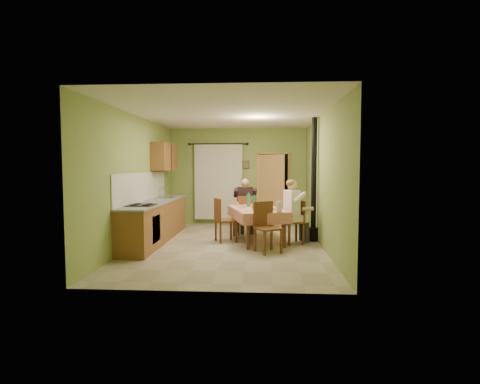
# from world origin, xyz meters

# --- Properties ---
(floor) EXTENTS (4.00, 6.00, 0.01)m
(floor) POSITION_xyz_m (0.00, 0.00, 0.00)
(floor) COLOR tan
(floor) RESTS_ON ground
(room_shell) EXTENTS (4.04, 6.04, 2.82)m
(room_shell) POSITION_xyz_m (0.00, 0.00, 1.82)
(room_shell) COLOR #8AA152
(room_shell) RESTS_ON ground
(kitchen_run) EXTENTS (0.64, 3.64, 1.56)m
(kitchen_run) POSITION_xyz_m (-1.71, 0.40, 0.48)
(kitchen_run) COLOR brown
(kitchen_run) RESTS_ON ground
(upper_cabinets) EXTENTS (0.35, 1.40, 0.70)m
(upper_cabinets) POSITION_xyz_m (-1.82, 1.70, 1.95)
(upper_cabinets) COLOR brown
(upper_cabinets) RESTS_ON room_shell
(curtain) EXTENTS (1.70, 0.07, 2.22)m
(curtain) POSITION_xyz_m (-0.55, 2.90, 1.26)
(curtain) COLOR black
(curtain) RESTS_ON ground
(doorway) EXTENTS (0.96, 0.46, 2.15)m
(doorway) POSITION_xyz_m (1.02, 2.87, 1.05)
(doorway) COLOR black
(doorway) RESTS_ON ground
(dining_table) EXTENTS (1.48, 1.96, 0.76)m
(dining_table) POSITION_xyz_m (0.62, 0.41, 0.38)
(dining_table) COLOR tan
(dining_table) RESTS_ON ground
(tableware) EXTENTS (0.95, 1.52, 0.33)m
(tableware) POSITION_xyz_m (0.66, 0.30, 0.83)
(tableware) COLOR white
(tableware) RESTS_ON dining_table
(chair_far) EXTENTS (0.47, 0.47, 0.97)m
(chair_far) POSITION_xyz_m (0.30, 1.42, 0.29)
(chair_far) COLOR brown
(chair_far) RESTS_ON ground
(chair_near) EXTENTS (0.60, 0.60, 1.00)m
(chair_near) POSITION_xyz_m (0.84, -0.62, 0.29)
(chair_near) COLOR brown
(chair_near) RESTS_ON ground
(chair_right) EXTENTS (0.52, 0.52, 0.96)m
(chair_right) POSITION_xyz_m (1.42, 0.27, 0.29)
(chair_right) COLOR brown
(chair_right) RESTS_ON ground
(chair_left) EXTENTS (0.56, 0.56, 0.99)m
(chair_left) POSITION_xyz_m (-0.10, 0.38, 0.29)
(chair_left) COLOR brown
(chair_left) RESTS_ON ground
(man_far) EXTENTS (0.62, 0.51, 1.39)m
(man_far) POSITION_xyz_m (0.30, 1.43, 0.88)
(man_far) COLOR black
(man_far) RESTS_ON chair_far
(man_right) EXTENTS (0.59, 0.65, 1.39)m
(man_right) POSITION_xyz_m (1.41, 0.27, 0.88)
(man_right) COLOR white
(man_right) RESTS_ON chair_right
(stove_flue) EXTENTS (0.24, 0.24, 2.80)m
(stove_flue) POSITION_xyz_m (1.90, 0.60, 1.02)
(stove_flue) COLOR black
(stove_flue) RESTS_ON ground
(picture_back) EXTENTS (0.19, 0.03, 0.23)m
(picture_back) POSITION_xyz_m (0.25, 2.97, 1.75)
(picture_back) COLOR black
(picture_back) RESTS_ON room_shell
(picture_right) EXTENTS (0.03, 0.31, 0.21)m
(picture_right) POSITION_xyz_m (1.97, 1.20, 1.85)
(picture_right) COLOR brown
(picture_right) RESTS_ON room_shell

